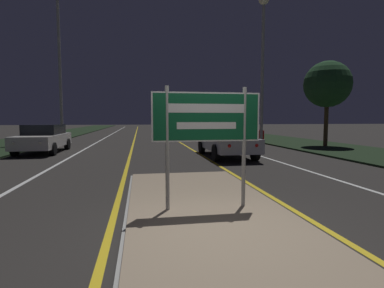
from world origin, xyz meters
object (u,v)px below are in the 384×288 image
(highway_sign, at_px, (207,123))
(car_receding_0, at_px, (226,140))
(streetlight_right_near, at_px, (263,40))
(car_approaching_0, at_px, (44,138))
(streetlight_left_near, at_px, (59,50))
(car_receding_1, at_px, (238,132))

(highway_sign, height_order, car_receding_0, highway_sign)
(streetlight_right_near, relative_size, car_approaching_0, 2.01)
(streetlight_left_near, distance_m, car_receding_0, 14.16)
(streetlight_left_near, xyz_separation_m, car_receding_1, (12.12, -1.95, -5.58))
(streetlight_right_near, bearing_deg, streetlight_left_near, 159.67)
(streetlight_right_near, xyz_separation_m, car_receding_1, (-0.54, 2.74, -5.63))
(highway_sign, distance_m, car_receding_1, 15.96)
(car_approaching_0, bearing_deg, highway_sign, -61.32)
(highway_sign, distance_m, streetlight_left_near, 18.68)
(car_receding_1, bearing_deg, highway_sign, -110.67)
(streetlight_right_near, xyz_separation_m, car_approaching_0, (-12.08, -1.34, -5.66))
(highway_sign, bearing_deg, streetlight_left_near, 111.08)
(car_approaching_0, bearing_deg, car_receding_1, 19.45)
(car_receding_0, height_order, car_approaching_0, car_approaching_0)
(streetlight_left_near, bearing_deg, highway_sign, -68.92)
(streetlight_left_near, relative_size, streetlight_right_near, 1.13)
(highway_sign, xyz_separation_m, car_receding_1, (5.62, 14.91, -0.86))
(car_receding_0, bearing_deg, car_receding_1, 67.59)
(highway_sign, relative_size, car_approaching_0, 0.48)
(streetlight_left_near, bearing_deg, car_receding_0, -45.65)
(highway_sign, relative_size, streetlight_right_near, 0.24)
(streetlight_left_near, bearing_deg, streetlight_right_near, -20.33)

